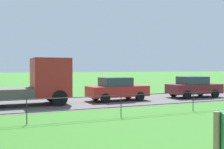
# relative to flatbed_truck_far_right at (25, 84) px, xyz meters

# --- Properties ---
(street_strip) EXTENTS (80.00, 6.11, 0.01)m
(street_strip) POSITION_rel_flatbed_truck_far_right_xyz_m (3.46, -0.12, -1.21)
(street_strip) COLOR #565454
(street_strip) RESTS_ON ground
(park_fence) EXTENTS (31.95, 0.04, 1.00)m
(park_fence) POSITION_rel_flatbed_truck_far_right_xyz_m (3.46, -5.67, -0.55)
(park_fence) COLOR #232328
(park_fence) RESTS_ON ground
(flatbed_truck_far_right) EXTENTS (7.30, 2.42, 2.75)m
(flatbed_truck_far_right) POSITION_rel_flatbed_truck_far_right_xyz_m (0.00, 0.00, 0.00)
(flatbed_truck_far_right) COLOR #B22323
(flatbed_truck_far_right) RESTS_ON ground
(car_red_far_left) EXTENTS (4.04, 1.89, 1.54)m
(car_red_far_left) POSITION_rel_flatbed_truck_far_right_xyz_m (5.84, -0.09, -0.44)
(car_red_far_left) COLOR red
(car_red_far_left) RESTS_ON ground
(car_maroon_left) EXTENTS (4.06, 1.93, 1.54)m
(car_maroon_left) POSITION_rel_flatbed_truck_far_right_xyz_m (11.91, -0.46, -0.44)
(car_maroon_left) COLOR maroon
(car_maroon_left) RESTS_ON ground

